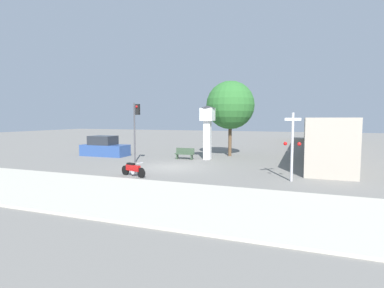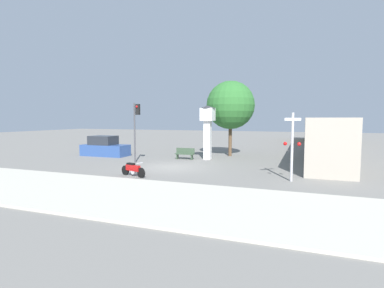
# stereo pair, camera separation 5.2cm
# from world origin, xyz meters

# --- Properties ---
(ground_plane) EXTENTS (120.00, 120.00, 0.00)m
(ground_plane) POSITION_xyz_m (0.00, 0.00, 0.00)
(ground_plane) COLOR slate
(sidewalk_strip) EXTENTS (36.00, 6.00, 0.10)m
(sidewalk_strip) POSITION_xyz_m (0.00, -7.73, 0.05)
(sidewalk_strip) COLOR #BCB7A8
(sidewalk_strip) RESTS_ON ground_plane
(motorcycle) EXTENTS (1.88, 0.72, 0.86)m
(motorcycle) POSITION_xyz_m (-0.80, -3.73, 0.41)
(motorcycle) COLOR black
(motorcycle) RESTS_ON ground_plane
(clock_tower) EXTENTS (1.24, 1.24, 4.39)m
(clock_tower) POSITION_xyz_m (1.05, 4.69, 2.93)
(clock_tower) COLOR white
(clock_tower) RESTS_ON ground_plane
(freight_train) EXTENTS (2.80, 34.60, 3.40)m
(freight_train) POSITION_xyz_m (9.88, 16.49, 1.70)
(freight_train) COLOR #ADA393
(freight_train) RESTS_ON ground_plane
(traffic_light) EXTENTS (0.50, 0.35, 4.52)m
(traffic_light) POSITION_xyz_m (-3.39, 0.97, 3.09)
(traffic_light) COLOR #47474C
(traffic_light) RESTS_ON ground_plane
(railroad_crossing_signal) EXTENTS (0.90, 0.82, 3.66)m
(railroad_crossing_signal) POSITION_xyz_m (7.86, -1.92, 2.00)
(railroad_crossing_signal) COLOR #B7B7BC
(railroad_crossing_signal) RESTS_ON ground_plane
(street_tree) EXTENTS (4.25, 4.25, 6.65)m
(street_tree) POSITION_xyz_m (2.26, 7.52, 4.52)
(street_tree) COLOR brown
(street_tree) RESTS_ON ground_plane
(bench) EXTENTS (1.60, 0.44, 0.92)m
(bench) POSITION_xyz_m (-0.71, 4.07, 0.49)
(bench) COLOR #384C38
(bench) RESTS_ON ground_plane
(parked_car) EXTENTS (4.23, 1.86, 1.80)m
(parked_car) POSITION_xyz_m (-8.32, 3.68, 0.75)
(parked_car) COLOR #2D4C8C
(parked_car) RESTS_ON ground_plane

